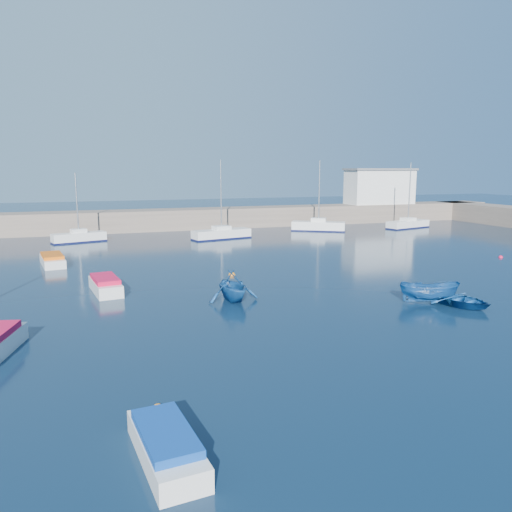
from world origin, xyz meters
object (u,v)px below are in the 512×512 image
object	(u,v)px
sailboat_7	(318,226)
sailboat_8	(408,224)
harbor_office	(380,187)
dinghy_right	(429,292)
motorboat_1	(105,285)
motorboat_2	(52,260)
dinghy_center	(461,300)
sailboat_6	(222,234)
sailboat_5	(79,237)
dinghy_left	(232,286)
motorboat_3	(166,445)

from	to	relation	value
sailboat_7	sailboat_8	size ratio (longest dim) A/B	1.03
harbor_office	dinghy_right	size ratio (longest dim) A/B	2.95
motorboat_1	motorboat_2	distance (m)	11.58
dinghy_right	dinghy_center	bearing A→B (deg)	-105.34
motorboat_1	dinghy_center	xyz separation A→B (m)	(19.11, -10.18, -0.13)
motorboat_1	sailboat_6	bearing A→B (deg)	50.61
sailboat_5	sailboat_6	size ratio (longest dim) A/B	0.84
dinghy_left	dinghy_right	bearing A→B (deg)	-26.46
sailboat_5	motorboat_2	bearing A→B (deg)	155.14
sailboat_5	sailboat_8	size ratio (longest dim) A/B	0.86
motorboat_2	dinghy_center	distance (m)	31.08
motorboat_1	motorboat_3	bearing A→B (deg)	-95.32
motorboat_2	harbor_office	bearing A→B (deg)	17.13
motorboat_1	dinghy_left	size ratio (longest dim) A/B	1.26
sailboat_7	sailboat_8	distance (m)	12.71
motorboat_2	dinghy_right	bearing A→B (deg)	-51.34
sailboat_6	dinghy_center	bearing A→B (deg)	177.39
motorboat_1	dinghy_center	world-z (taller)	motorboat_1
sailboat_7	motorboat_3	xyz separation A→B (m)	(-26.65, -44.55, -0.23)
sailboat_5	sailboat_6	distance (m)	15.42
sailboat_7	motorboat_3	world-z (taller)	sailboat_7
sailboat_5	dinghy_right	bearing A→B (deg)	-165.43
motorboat_1	dinghy_left	distance (m)	8.48
sailboat_8	motorboat_3	xyz separation A→B (m)	(-39.31, -43.36, -0.13)
dinghy_center	motorboat_3	bearing A→B (deg)	-172.95
motorboat_2	dinghy_left	world-z (taller)	dinghy_left
sailboat_7	motorboat_2	size ratio (longest dim) A/B	1.87
motorboat_3	dinghy_center	bearing A→B (deg)	22.44
sailboat_7	dinghy_left	bearing A→B (deg)	177.33
sailboat_8	dinghy_center	distance (m)	39.49
harbor_office	dinghy_right	distance (m)	47.83
motorboat_1	dinghy_left	bearing A→B (deg)	-40.50
sailboat_8	dinghy_left	xyz separation A→B (m)	(-32.85, -28.05, 0.36)
sailboat_6	motorboat_3	size ratio (longest dim) A/B	2.20
harbor_office	sailboat_8	world-z (taller)	sailboat_8
sailboat_8	dinghy_left	bearing A→B (deg)	115.32
harbor_office	motorboat_2	size ratio (longest dim) A/B	2.11
motorboat_2	motorboat_3	world-z (taller)	motorboat_2
sailboat_5	sailboat_7	xyz separation A→B (m)	(28.85, 0.49, 0.08)
sailboat_6	dinghy_right	size ratio (longest dim) A/B	2.59
sailboat_5	motorboat_1	size ratio (longest dim) A/B	1.70
harbor_office	motorboat_1	world-z (taller)	harbor_office
motorboat_2	dinghy_left	bearing A→B (deg)	-64.04
sailboat_5	dinghy_center	size ratio (longest dim) A/B	2.15
sailboat_6	dinghy_center	world-z (taller)	sailboat_6
motorboat_2	dinghy_left	xyz separation A→B (m)	(10.72, -15.65, 0.47)
sailboat_6	sailboat_7	xyz separation A→B (m)	(13.63, 3.00, 0.07)
motorboat_2	motorboat_3	xyz separation A→B (m)	(4.27, -30.96, -0.02)
sailboat_6	dinghy_center	distance (m)	32.22
sailboat_5	dinghy_left	distance (m)	30.02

